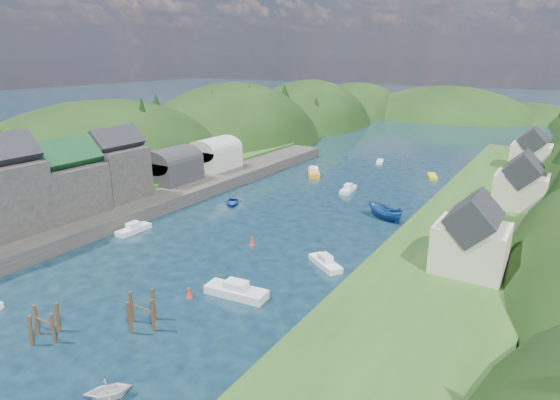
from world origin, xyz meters
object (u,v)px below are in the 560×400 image
Objects in this scene: piling_cluster_near at (45,327)px; channel_buoy_near at (189,293)px; piling_cluster_far at (142,313)px; channel_buoy_far at (252,242)px.

piling_cluster_near reaches higher than channel_buoy_near.
piling_cluster_near is 0.90× the size of piling_cluster_far.
piling_cluster_far is 3.43× the size of channel_buoy_far.
piling_cluster_far is at bearing -89.52° from channel_buoy_near.
channel_buoy_far is at bearing 97.04° from piling_cluster_far.
piling_cluster_far is 3.43× the size of channel_buoy_near.
piling_cluster_near is 8.30m from piling_cluster_far.
piling_cluster_near is 27.13m from channel_buoy_far.
channel_buoy_near is 14.99m from channel_buoy_far.
piling_cluster_far is 6.31m from channel_buoy_near.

